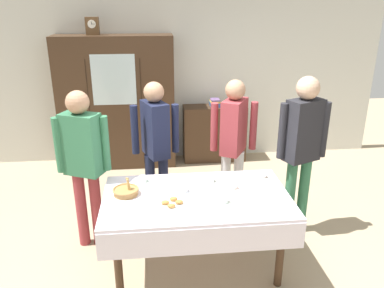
{
  "coord_description": "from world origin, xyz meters",
  "views": [
    {
      "loc": [
        -0.35,
        -3.24,
        2.41
      ],
      "look_at": [
        0.0,
        0.2,
        1.11
      ],
      "focal_mm": 35.73,
      "sensor_mm": 36.0,
      "label": 1
    }
  ],
  "objects_px": {
    "tea_cup_mid_right": "(143,180)",
    "pastry_plate": "(172,204)",
    "wall_cabinet": "(117,103)",
    "person_by_cabinet": "(83,156)",
    "tea_cup_front_edge": "(224,200)",
    "spoon_mid_right": "(261,201)",
    "tea_cup_center": "(262,176)",
    "person_behind_table_right": "(302,141)",
    "spoon_mid_left": "(242,177)",
    "spoon_back_edge": "(264,186)",
    "mantel_clock": "(92,26)",
    "book_stack": "(215,103)",
    "person_near_right_end": "(233,137)",
    "bookshelf_low": "(214,133)",
    "tea_cup_mid_left": "(233,186)",
    "person_behind_table_left": "(155,139)",
    "tea_cup_near_right": "(210,180)",
    "tea_cup_far_left": "(184,190)",
    "bread_basket": "(126,191)",
    "dining_table": "(197,208)"
  },
  "relations": [
    {
      "from": "bookshelf_low",
      "to": "tea_cup_center",
      "type": "xyz_separation_m",
      "value": [
        0.11,
        -2.31,
        0.35
      ]
    },
    {
      "from": "tea_cup_near_right",
      "to": "person_by_cabinet",
      "type": "bearing_deg",
      "value": 170.07
    },
    {
      "from": "spoon_back_edge",
      "to": "person_behind_table_right",
      "type": "height_order",
      "value": "person_behind_table_right"
    },
    {
      "from": "tea_cup_mid_left",
      "to": "person_behind_table_left",
      "type": "height_order",
      "value": "person_behind_table_left"
    },
    {
      "from": "spoon_mid_right",
      "to": "tea_cup_mid_left",
      "type": "bearing_deg",
      "value": 129.06
    },
    {
      "from": "mantel_clock",
      "to": "spoon_back_edge",
      "type": "distance_m",
      "value": 3.32
    },
    {
      "from": "spoon_mid_left",
      "to": "tea_cup_center",
      "type": "bearing_deg",
      "value": -14.2
    },
    {
      "from": "bread_basket",
      "to": "spoon_mid_left",
      "type": "distance_m",
      "value": 1.16
    },
    {
      "from": "mantel_clock",
      "to": "book_stack",
      "type": "relative_size",
      "value": 1.12
    },
    {
      "from": "tea_cup_front_edge",
      "to": "tea_cup_far_left",
      "type": "bearing_deg",
      "value": 145.03
    },
    {
      "from": "dining_table",
      "to": "person_behind_table_right",
      "type": "bearing_deg",
      "value": 24.61
    },
    {
      "from": "tea_cup_mid_left",
      "to": "tea_cup_front_edge",
      "type": "height_order",
      "value": "same"
    },
    {
      "from": "book_stack",
      "to": "person_by_cabinet",
      "type": "height_order",
      "value": "person_by_cabinet"
    },
    {
      "from": "spoon_mid_right",
      "to": "mantel_clock",
      "type": "bearing_deg",
      "value": 122.37
    },
    {
      "from": "mantel_clock",
      "to": "person_by_cabinet",
      "type": "distance_m",
      "value": 2.35
    },
    {
      "from": "bookshelf_low",
      "to": "tea_cup_mid_right",
      "type": "bearing_deg",
      "value": -115.03
    },
    {
      "from": "spoon_back_edge",
      "to": "person_near_right_end",
      "type": "relative_size",
      "value": 0.07
    },
    {
      "from": "tea_cup_mid_left",
      "to": "person_near_right_end",
      "type": "height_order",
      "value": "person_near_right_end"
    },
    {
      "from": "spoon_mid_left",
      "to": "bread_basket",
      "type": "bearing_deg",
      "value": -167.29
    },
    {
      "from": "spoon_mid_left",
      "to": "person_near_right_end",
      "type": "xyz_separation_m",
      "value": [
        0.02,
        0.55,
        0.23
      ]
    },
    {
      "from": "spoon_mid_right",
      "to": "spoon_back_edge",
      "type": "bearing_deg",
      "value": 69.78
    },
    {
      "from": "bookshelf_low",
      "to": "spoon_mid_left",
      "type": "distance_m",
      "value": 2.28
    },
    {
      "from": "bookshelf_low",
      "to": "tea_cup_near_right",
      "type": "height_order",
      "value": "bookshelf_low"
    },
    {
      "from": "wall_cabinet",
      "to": "person_by_cabinet",
      "type": "height_order",
      "value": "wall_cabinet"
    },
    {
      "from": "tea_cup_mid_left",
      "to": "tea_cup_center",
      "type": "bearing_deg",
      "value": 30.54
    },
    {
      "from": "mantel_clock",
      "to": "tea_cup_front_edge",
      "type": "relative_size",
      "value": 1.85
    },
    {
      "from": "pastry_plate",
      "to": "tea_cup_far_left",
      "type": "bearing_deg",
      "value": 62.3
    },
    {
      "from": "bread_basket",
      "to": "spoon_back_edge",
      "type": "bearing_deg",
      "value": 1.1
    },
    {
      "from": "tea_cup_center",
      "to": "person_behind_table_right",
      "type": "distance_m",
      "value": 0.56
    },
    {
      "from": "bookshelf_low",
      "to": "mantel_clock",
      "type": "bearing_deg",
      "value": -178.31
    },
    {
      "from": "tea_cup_near_right",
      "to": "spoon_back_edge",
      "type": "distance_m",
      "value": 0.51
    },
    {
      "from": "tea_cup_front_edge",
      "to": "spoon_mid_left",
      "type": "relative_size",
      "value": 1.09
    },
    {
      "from": "spoon_mid_left",
      "to": "wall_cabinet",
      "type": "bearing_deg",
      "value": 122.34
    },
    {
      "from": "pastry_plate",
      "to": "spoon_mid_left",
      "type": "distance_m",
      "value": 0.88
    },
    {
      "from": "tea_cup_mid_right",
      "to": "pastry_plate",
      "type": "xyz_separation_m",
      "value": [
        0.26,
        -0.47,
        -0.01
      ]
    },
    {
      "from": "spoon_back_edge",
      "to": "person_near_right_end",
      "type": "xyz_separation_m",
      "value": [
        -0.14,
        0.78,
        0.23
      ]
    },
    {
      "from": "person_behind_table_left",
      "to": "bread_basket",
      "type": "bearing_deg",
      "value": -109.23
    },
    {
      "from": "tea_cup_mid_left",
      "to": "tea_cup_front_edge",
      "type": "relative_size",
      "value": 1.0
    },
    {
      "from": "book_stack",
      "to": "bread_basket",
      "type": "relative_size",
      "value": 0.89
    },
    {
      "from": "tea_cup_front_edge",
      "to": "person_behind_table_right",
      "type": "distance_m",
      "value": 1.16
    },
    {
      "from": "tea_cup_far_left",
      "to": "wall_cabinet",
      "type": "bearing_deg",
      "value": 107.7
    },
    {
      "from": "tea_cup_front_edge",
      "to": "person_by_cabinet",
      "type": "bearing_deg",
      "value": 153.83
    },
    {
      "from": "bookshelf_low",
      "to": "tea_cup_mid_left",
      "type": "bearing_deg",
      "value": -95.15
    },
    {
      "from": "tea_cup_near_right",
      "to": "tea_cup_far_left",
      "type": "relative_size",
      "value": 1.0
    },
    {
      "from": "wall_cabinet",
      "to": "person_near_right_end",
      "type": "relative_size",
      "value": 1.2
    },
    {
      "from": "tea_cup_front_edge",
      "to": "person_near_right_end",
      "type": "distance_m",
      "value": 1.11
    },
    {
      "from": "tea_cup_mid_right",
      "to": "tea_cup_center",
      "type": "xyz_separation_m",
      "value": [
        1.18,
        -0.03,
        0.0
      ]
    },
    {
      "from": "tea_cup_center",
      "to": "bread_basket",
      "type": "bearing_deg",
      "value": -171.16
    },
    {
      "from": "tea_cup_front_edge",
      "to": "spoon_mid_left",
      "type": "distance_m",
      "value": 0.57
    },
    {
      "from": "tea_cup_front_edge",
      "to": "spoon_mid_right",
      "type": "xyz_separation_m",
      "value": [
        0.34,
        -0.0,
        -0.02
      ]
    }
  ]
}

